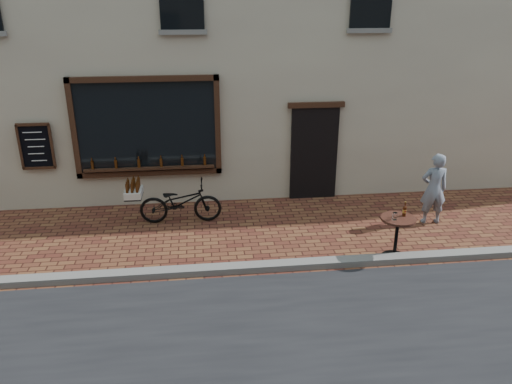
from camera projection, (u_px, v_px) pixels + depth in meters
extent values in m
plane|color=#502319|center=(249.00, 276.00, 8.71)|extent=(90.00, 90.00, 0.00)
cube|color=slate|center=(248.00, 267.00, 8.87)|extent=(90.00, 0.25, 0.12)
cube|color=black|center=(147.00, 127.00, 11.00)|extent=(3.00, 0.06, 2.00)
cube|color=black|center=(143.00, 79.00, 10.59)|extent=(3.24, 0.10, 0.12)
cube|color=black|center=(151.00, 173.00, 11.37)|extent=(3.24, 0.10, 0.12)
cube|color=black|center=(74.00, 130.00, 10.81)|extent=(0.12, 0.10, 2.24)
cube|color=black|center=(218.00, 125.00, 11.15)|extent=(0.12, 0.10, 2.24)
cube|color=black|center=(150.00, 168.00, 11.28)|extent=(2.90, 0.16, 0.05)
cube|color=black|center=(314.00, 154.00, 11.70)|extent=(1.10, 0.10, 2.20)
cube|color=black|center=(316.00, 105.00, 11.24)|extent=(1.30, 0.10, 0.12)
cube|color=black|center=(36.00, 146.00, 10.86)|extent=(0.62, 0.04, 0.92)
cylinder|color=#3D1C07|center=(92.00, 165.00, 11.10)|extent=(0.06, 0.06, 0.19)
cylinder|color=#3D1C07|center=(115.00, 164.00, 11.15)|extent=(0.06, 0.06, 0.19)
cylinder|color=#3D1C07|center=(138.00, 164.00, 11.21)|extent=(0.06, 0.06, 0.19)
cylinder|color=#3D1C07|center=(161.00, 163.00, 11.26)|extent=(0.06, 0.06, 0.19)
cylinder|color=#3D1C07|center=(183.00, 162.00, 11.32)|extent=(0.06, 0.06, 0.19)
cylinder|color=#3D1C07|center=(205.00, 161.00, 11.37)|extent=(0.06, 0.06, 0.19)
imported|color=black|center=(181.00, 202.00, 10.63)|extent=(1.74, 0.64, 0.91)
cube|color=black|center=(134.00, 196.00, 10.48)|extent=(0.35, 0.49, 0.03)
cube|color=beige|center=(134.00, 193.00, 10.45)|extent=(0.35, 0.51, 0.14)
cylinder|color=#3D1C07|center=(137.00, 188.00, 10.23)|extent=(0.06, 0.06, 0.19)
cylinder|color=#3D1C07|center=(132.00, 188.00, 10.22)|extent=(0.06, 0.06, 0.19)
cylinder|color=#3D1C07|center=(127.00, 189.00, 10.21)|extent=(0.06, 0.06, 0.19)
cylinder|color=#3D1C07|center=(138.00, 186.00, 10.34)|extent=(0.06, 0.06, 0.19)
cylinder|color=#3D1C07|center=(133.00, 186.00, 10.33)|extent=(0.06, 0.06, 0.19)
cylinder|color=#3D1C07|center=(128.00, 186.00, 10.32)|extent=(0.06, 0.06, 0.19)
cylinder|color=#3D1C07|center=(138.00, 184.00, 10.45)|extent=(0.06, 0.06, 0.19)
cylinder|color=#3D1C07|center=(133.00, 184.00, 10.44)|extent=(0.06, 0.06, 0.19)
cylinder|color=#3D1C07|center=(128.00, 184.00, 10.44)|extent=(0.06, 0.06, 0.19)
cylinder|color=#3D1C07|center=(139.00, 182.00, 10.57)|extent=(0.06, 0.06, 0.19)
cylinder|color=#3D1C07|center=(134.00, 182.00, 10.56)|extent=(0.06, 0.06, 0.19)
cylinder|color=black|center=(394.00, 257.00, 9.33)|extent=(0.47, 0.47, 0.03)
cylinder|color=black|center=(396.00, 238.00, 9.18)|extent=(0.06, 0.06, 0.74)
cylinder|color=#321810|center=(398.00, 219.00, 9.04)|extent=(0.64, 0.64, 0.04)
cylinder|color=gold|center=(404.00, 211.00, 9.06)|extent=(0.07, 0.07, 0.06)
cylinder|color=white|center=(395.00, 216.00, 8.92)|extent=(0.08, 0.08, 0.14)
imported|color=slate|center=(434.00, 189.00, 10.49)|extent=(0.59, 0.41, 1.55)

